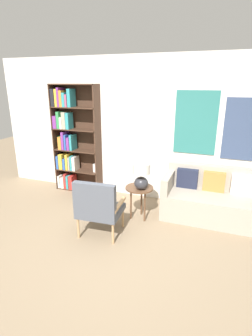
{
  "coord_description": "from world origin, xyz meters",
  "views": [
    {
      "loc": [
        1.37,
        -2.73,
        2.24
      ],
      "look_at": [
        -0.03,
        1.04,
        0.9
      ],
      "focal_mm": 28.0,
      "sensor_mm": 36.0,
      "label": 1
    }
  ],
  "objects_px": {
    "side_table": "(139,191)",
    "table_lamp": "(141,175)",
    "armchair": "(98,206)",
    "bookshelf": "(71,140)",
    "couch": "(212,199)"
  },
  "relations": [
    {
      "from": "side_table",
      "to": "table_lamp",
      "type": "distance_m",
      "value": 0.33
    },
    {
      "from": "side_table",
      "to": "armchair",
      "type": "bearing_deg",
      "value": -118.42
    },
    {
      "from": "armchair",
      "to": "side_table",
      "type": "height_order",
      "value": "armchair"
    },
    {
      "from": "bookshelf",
      "to": "table_lamp",
      "type": "xyz_separation_m",
      "value": [
        1.78,
        -0.81,
        -0.27
      ]
    },
    {
      "from": "bookshelf",
      "to": "couch",
      "type": "distance_m",
      "value": 2.98
    },
    {
      "from": "bookshelf",
      "to": "couch",
      "type": "bearing_deg",
      "value": -4.96
    },
    {
      "from": "armchair",
      "to": "table_lamp",
      "type": "xyz_separation_m",
      "value": [
        0.45,
        0.67,
        0.3
      ]
    },
    {
      "from": "armchair",
      "to": "table_lamp",
      "type": "distance_m",
      "value": 0.87
    },
    {
      "from": "bookshelf",
      "to": "table_lamp",
      "type": "relative_size",
      "value": 4.99
    },
    {
      "from": "side_table",
      "to": "table_lamp",
      "type": "relative_size",
      "value": 1.3
    },
    {
      "from": "couch",
      "to": "side_table",
      "type": "distance_m",
      "value": 1.26
    },
    {
      "from": "armchair",
      "to": "side_table",
      "type": "bearing_deg",
      "value": 61.58
    },
    {
      "from": "bookshelf",
      "to": "armchair",
      "type": "relative_size",
      "value": 2.43
    },
    {
      "from": "table_lamp",
      "to": "armchair",
      "type": "bearing_deg",
      "value": -123.65
    },
    {
      "from": "bookshelf",
      "to": "table_lamp",
      "type": "bearing_deg",
      "value": -24.44
    }
  ]
}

